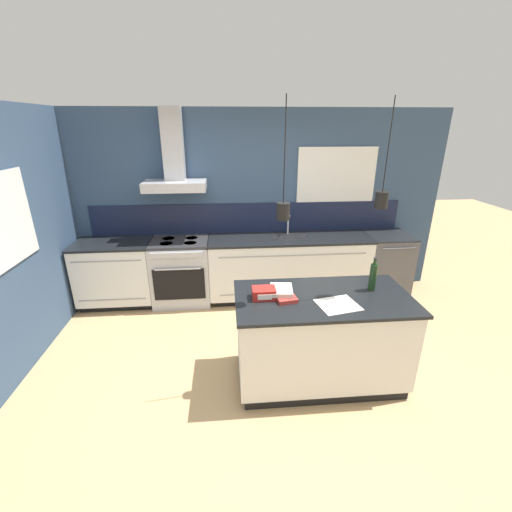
# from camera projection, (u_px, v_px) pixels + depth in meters

# --- Properties ---
(ground_plane) EXTENTS (16.00, 16.00, 0.00)m
(ground_plane) POSITION_uv_depth(u_px,v_px,m) (263.00, 375.00, 3.49)
(ground_plane) COLOR tan
(ground_plane) RESTS_ON ground
(wall_back) EXTENTS (5.60, 2.22, 2.60)m
(wall_back) POSITION_uv_depth(u_px,v_px,m) (244.00, 202.00, 4.85)
(wall_back) COLOR #354C6B
(wall_back) RESTS_ON ground_plane
(wall_left) EXTENTS (0.08, 3.80, 2.60)m
(wall_left) POSITION_uv_depth(u_px,v_px,m) (19.00, 239.00, 3.47)
(wall_left) COLOR #354C6B
(wall_left) RESTS_ON ground_plane
(counter_run_left) EXTENTS (1.01, 0.64, 0.91)m
(counter_run_left) POSITION_uv_depth(u_px,v_px,m) (117.00, 273.00, 4.74)
(counter_run_left) COLOR black
(counter_run_left) RESTS_ON ground_plane
(counter_run_sink) EXTENTS (2.28, 0.64, 1.24)m
(counter_run_sink) POSITION_uv_depth(u_px,v_px,m) (289.00, 267.00, 4.94)
(counter_run_sink) COLOR black
(counter_run_sink) RESTS_ON ground_plane
(oven_range) EXTENTS (0.79, 0.66, 0.91)m
(oven_range) POSITION_uv_depth(u_px,v_px,m) (182.00, 271.00, 4.81)
(oven_range) COLOR #B5B5BA
(oven_range) RESTS_ON ground_plane
(dishwasher) EXTENTS (0.61, 0.65, 0.91)m
(dishwasher) POSITION_uv_depth(u_px,v_px,m) (385.00, 264.00, 5.06)
(dishwasher) COLOR #4C4C51
(dishwasher) RESTS_ON ground_plane
(kitchen_island) EXTENTS (1.63, 0.85, 0.91)m
(kitchen_island) POSITION_uv_depth(u_px,v_px,m) (320.00, 338.00, 3.31)
(kitchen_island) COLOR black
(kitchen_island) RESTS_ON ground_plane
(bottle_on_island) EXTENTS (0.07, 0.07, 0.33)m
(bottle_on_island) POSITION_uv_depth(u_px,v_px,m) (373.00, 277.00, 3.22)
(bottle_on_island) COLOR #193319
(bottle_on_island) RESTS_ON kitchen_island
(book_stack) EXTENTS (0.24, 0.34, 0.08)m
(book_stack) POSITION_uv_depth(u_px,v_px,m) (282.00, 292.00, 3.14)
(book_stack) COLOR #B2332D
(book_stack) RESTS_ON kitchen_island
(red_supply_box) EXTENTS (0.21, 0.16, 0.10)m
(red_supply_box) POSITION_uv_depth(u_px,v_px,m) (264.00, 293.00, 3.10)
(red_supply_box) COLOR red
(red_supply_box) RESTS_ON kitchen_island
(paper_pile) EXTENTS (0.39, 0.36, 0.01)m
(paper_pile) POSITION_uv_depth(u_px,v_px,m) (338.00, 305.00, 3.00)
(paper_pile) COLOR silver
(paper_pile) RESTS_ON kitchen_island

